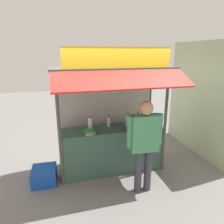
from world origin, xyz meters
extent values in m
plane|color=slate|center=(0.00, 0.00, 0.00)|extent=(20.00, 20.00, 0.00)
cube|color=#385B4C|center=(0.00, 0.00, 0.47)|extent=(2.10, 0.56, 0.94)
cylinder|color=#4C4742|center=(-1.05, -0.28, 1.07)|extent=(0.06, 0.06, 2.14)
cylinder|color=#4C4742|center=(1.05, -0.28, 1.07)|extent=(0.06, 0.06, 2.14)
cylinder|color=#4C4742|center=(-1.05, 0.47, 1.07)|extent=(0.06, 0.06, 2.14)
cylinder|color=#4C4742|center=(1.05, 0.47, 1.07)|extent=(0.06, 0.06, 2.14)
cube|color=#B7B2A8|center=(0.00, 0.47, 1.04)|extent=(2.06, 0.04, 2.09)
cube|color=#3F3F44|center=(0.00, 0.00, 2.16)|extent=(2.30, 0.95, 0.04)
cube|color=red|center=(0.00, -0.73, 2.02)|extent=(2.26, 0.51, 0.26)
cube|color=yellow|center=(0.00, -0.43, 2.35)|extent=(1.89, 0.04, 0.35)
cylinder|color=#59544C|center=(0.00, -0.38, 2.06)|extent=(1.99, 0.02, 0.02)
cylinder|color=silver|center=(-0.45, 0.02, 1.07)|extent=(0.08, 0.08, 0.26)
cylinder|color=red|center=(-0.45, 0.02, 1.21)|extent=(0.05, 0.05, 0.04)
cylinder|color=silver|center=(0.64, 0.15, 1.05)|extent=(0.08, 0.08, 0.24)
cylinder|color=red|center=(0.64, 0.15, 1.19)|extent=(0.05, 0.05, 0.03)
cylinder|color=silver|center=(0.35, 0.05, 1.06)|extent=(0.08, 0.08, 0.25)
cylinder|color=#198C33|center=(0.35, 0.05, 1.21)|extent=(0.05, 0.05, 0.03)
cylinder|color=silver|center=(-0.04, 0.12, 1.04)|extent=(0.07, 0.07, 0.21)
cylinder|color=red|center=(-0.04, 0.12, 1.16)|extent=(0.04, 0.04, 0.03)
cube|color=black|center=(-0.48, -0.17, 0.94)|extent=(0.18, 0.23, 0.01)
cube|color=white|center=(-0.49, -0.17, 0.95)|extent=(0.20, 0.24, 0.01)
cube|color=yellow|center=(-0.50, -0.18, 0.96)|extent=(0.19, 0.24, 0.01)
cube|color=blue|center=(-0.48, -0.17, 0.97)|extent=(0.19, 0.24, 0.01)
cube|color=black|center=(-0.48, -0.17, 0.98)|extent=(0.20, 0.24, 0.01)
cube|color=orange|center=(-0.49, -0.17, 0.99)|extent=(0.20, 0.24, 0.01)
cube|color=yellow|center=(-0.48, -0.16, 0.99)|extent=(0.19, 0.24, 0.01)
cube|color=green|center=(-0.50, -0.18, 1.00)|extent=(0.20, 0.24, 0.01)
cube|color=blue|center=(0.40, -0.16, 0.94)|extent=(0.22, 0.27, 0.01)
cube|color=green|center=(0.40, -0.16, 0.95)|extent=(0.20, 0.25, 0.01)
cube|color=purple|center=(0.41, -0.15, 0.96)|extent=(0.21, 0.25, 0.01)
cube|color=red|center=(0.40, -0.15, 0.97)|extent=(0.22, 0.27, 0.01)
cube|color=green|center=(0.41, -0.15, 0.98)|extent=(0.20, 0.25, 0.01)
cube|color=blue|center=(0.39, -0.16, 1.00)|extent=(0.22, 0.27, 0.01)
cube|color=white|center=(0.40, -0.16, 1.01)|extent=(0.22, 0.26, 0.01)
cube|color=black|center=(0.41, -0.16, 1.02)|extent=(0.22, 0.27, 0.01)
cylinder|color=#332D23|center=(-0.19, -0.38, 2.01)|extent=(0.01, 0.01, 0.07)
cylinder|color=olive|center=(-0.19, -0.38, 1.96)|extent=(0.04, 0.04, 0.04)
ellipsoid|color=#6EAF3E|center=(-0.16, -0.38, 1.87)|extent=(0.04, 0.09, 0.16)
ellipsoid|color=#6EAF3E|center=(-0.18, -0.36, 1.87)|extent=(0.08, 0.06, 0.17)
ellipsoid|color=#6EAF3E|center=(-0.21, -0.36, 1.87)|extent=(0.08, 0.07, 0.17)
ellipsoid|color=#6EAF3E|center=(-0.21, -0.38, 1.87)|extent=(0.04, 0.08, 0.17)
ellipsoid|color=#6EAF3E|center=(-0.20, -0.41, 1.87)|extent=(0.09, 0.06, 0.17)
ellipsoid|color=#6EAF3E|center=(-0.18, -0.40, 1.87)|extent=(0.08, 0.06, 0.17)
cylinder|color=#332D23|center=(-0.52, -0.38, 2.01)|extent=(0.01, 0.01, 0.07)
cylinder|color=olive|center=(-0.52, -0.38, 1.95)|extent=(0.04, 0.04, 0.04)
ellipsoid|color=yellow|center=(-0.51, -0.38, 1.87)|extent=(0.03, 0.06, 0.15)
ellipsoid|color=yellow|center=(-0.51, -0.36, 1.87)|extent=(0.06, 0.06, 0.15)
ellipsoid|color=yellow|center=(-0.53, -0.36, 1.87)|extent=(0.07, 0.04, 0.15)
ellipsoid|color=yellow|center=(-0.55, -0.37, 1.87)|extent=(0.05, 0.07, 0.15)
ellipsoid|color=yellow|center=(-0.54, -0.39, 1.87)|extent=(0.05, 0.06, 0.15)
ellipsoid|color=yellow|center=(-0.53, -0.40, 1.87)|extent=(0.07, 0.04, 0.15)
ellipsoid|color=yellow|center=(-0.51, -0.40, 1.87)|extent=(0.06, 0.05, 0.15)
cylinder|color=#332D23|center=(0.14, -0.38, 2.01)|extent=(0.01, 0.01, 0.06)
cylinder|color=olive|center=(0.14, -0.38, 1.96)|extent=(0.04, 0.04, 0.04)
ellipsoid|color=yellow|center=(0.16, -0.38, 1.87)|extent=(0.04, 0.06, 0.16)
ellipsoid|color=yellow|center=(0.16, -0.36, 1.88)|extent=(0.07, 0.08, 0.17)
ellipsoid|color=yellow|center=(0.15, -0.35, 1.88)|extent=(0.08, 0.04, 0.16)
ellipsoid|color=yellow|center=(0.13, -0.36, 1.87)|extent=(0.07, 0.05, 0.17)
ellipsoid|color=yellow|center=(0.11, -0.37, 1.88)|extent=(0.05, 0.08, 0.16)
ellipsoid|color=yellow|center=(0.12, -0.39, 1.87)|extent=(0.05, 0.07, 0.17)
ellipsoid|color=yellow|center=(0.12, -0.40, 1.88)|extent=(0.08, 0.07, 0.17)
ellipsoid|color=yellow|center=(0.14, -0.40, 1.88)|extent=(0.08, 0.04, 0.16)
ellipsoid|color=yellow|center=(0.16, -0.39, 1.87)|extent=(0.06, 0.07, 0.17)
cylinder|color=#332D23|center=(0.40, -0.38, 2.01)|extent=(0.01, 0.01, 0.06)
cylinder|color=olive|center=(0.40, -0.38, 1.96)|extent=(0.04, 0.04, 0.04)
ellipsoid|color=#889B45|center=(0.43, -0.38, 1.88)|extent=(0.04, 0.08, 0.16)
ellipsoid|color=#889B45|center=(0.42, -0.37, 1.88)|extent=(0.07, 0.06, 0.16)
ellipsoid|color=#889B45|center=(0.41, -0.35, 1.88)|extent=(0.09, 0.04, 0.16)
ellipsoid|color=#889B45|center=(0.39, -0.36, 1.88)|extent=(0.08, 0.06, 0.16)
ellipsoid|color=#889B45|center=(0.38, -0.37, 1.88)|extent=(0.06, 0.07, 0.16)
ellipsoid|color=#889B45|center=(0.38, -0.39, 1.88)|extent=(0.05, 0.08, 0.16)
ellipsoid|color=#889B45|center=(0.39, -0.41, 1.88)|extent=(0.09, 0.06, 0.16)
ellipsoid|color=#889B45|center=(0.41, -0.40, 1.88)|extent=(0.08, 0.04, 0.16)
ellipsoid|color=#889B45|center=(0.42, -0.39, 1.88)|extent=(0.06, 0.07, 0.16)
cylinder|color=#383842|center=(0.25, -0.84, 0.40)|extent=(0.13, 0.13, 0.81)
cylinder|color=#383842|center=(0.43, -0.84, 0.40)|extent=(0.13, 0.13, 0.81)
cube|color=#3F8C59|center=(0.34, -0.84, 1.13)|extent=(0.49, 0.24, 0.64)
cylinder|color=#3F8C59|center=(0.07, -0.84, 1.17)|extent=(0.10, 0.10, 0.54)
cylinder|color=#3F8C59|center=(0.61, -0.84, 1.17)|extent=(0.10, 0.10, 0.54)
sphere|color=tan|center=(0.34, -0.84, 1.57)|extent=(0.24, 0.24, 0.24)
cube|color=#194CB2|center=(-1.39, -0.14, 0.16)|extent=(0.47, 0.47, 0.31)
cube|color=#B2C096|center=(2.34, 0.30, 1.35)|extent=(0.20, 2.40, 2.69)
camera|label=1|loc=(-1.05, -3.81, 2.44)|focal=32.93mm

